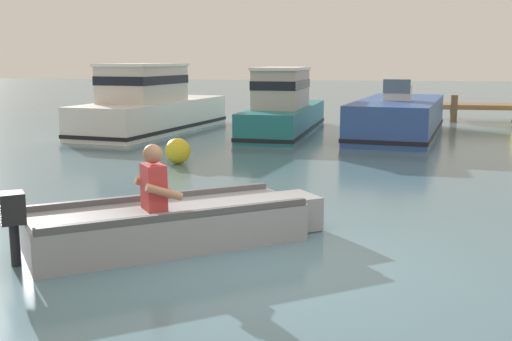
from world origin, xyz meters
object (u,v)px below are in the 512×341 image
at_px(moored_boat_white, 151,107).
at_px(moored_boat_teal, 284,109).
at_px(mooring_buoy, 178,151).
at_px(moored_boat_blue, 399,118).
at_px(rowboat_with_person, 173,224).

bearing_deg(moored_boat_white, moored_boat_teal, 4.30).
bearing_deg(moored_boat_white, mooring_buoy, -64.75).
distance_m(moored_boat_teal, moored_boat_blue, 3.27).
distance_m(moored_boat_teal, mooring_buoy, 5.87).
bearing_deg(moored_boat_white, rowboat_with_person, -68.72).
relative_size(moored_boat_white, mooring_buoy, 12.53).
height_order(moored_boat_white, moored_boat_teal, moored_boat_white).
relative_size(rowboat_with_person, mooring_buoy, 6.22).
height_order(moored_boat_teal, moored_boat_blue, moored_boat_teal).
distance_m(rowboat_with_person, moored_boat_teal, 11.18).
xyz_separation_m(moored_boat_white, mooring_buoy, (2.54, -5.39, -0.48)).
xyz_separation_m(rowboat_with_person, mooring_buoy, (-1.69, 5.49, 0.02)).
xyz_separation_m(moored_boat_teal, moored_boat_blue, (3.26, 0.07, -0.21)).
height_order(rowboat_with_person, mooring_buoy, rowboat_with_person).
height_order(rowboat_with_person, moored_boat_blue, moored_boat_blue).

